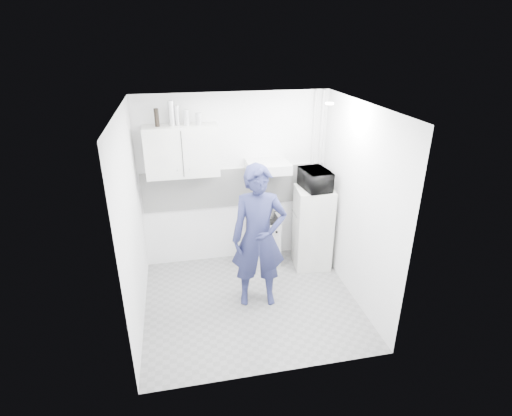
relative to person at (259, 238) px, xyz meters
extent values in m
plane|color=gray|center=(-0.11, -0.03, -0.96)|extent=(2.80, 2.80, 0.00)
plane|color=white|center=(-0.11, -0.03, 1.64)|extent=(2.80, 2.80, 0.00)
plane|color=white|center=(-0.11, 1.22, 0.34)|extent=(2.80, 0.00, 2.80)
plane|color=white|center=(-1.51, -0.03, 0.34)|extent=(0.00, 2.60, 2.60)
plane|color=white|center=(1.29, -0.03, 0.34)|extent=(0.00, 2.60, 2.60)
imported|color=#23274F|center=(0.00, 0.00, 0.00)|extent=(0.75, 0.55, 1.92)
cube|color=silver|center=(0.28, 0.97, -0.59)|extent=(0.46, 0.46, 0.73)
cube|color=white|center=(0.99, 0.74, -0.33)|extent=(0.57, 0.57, 1.27)
cube|color=black|center=(0.28, 0.97, -0.21)|extent=(0.44, 0.44, 0.03)
cylinder|color=silver|center=(0.36, 1.00, -0.15)|extent=(0.17, 0.17, 0.09)
imported|color=black|center=(0.99, 0.74, 0.45)|extent=(0.55, 0.41, 0.29)
cylinder|color=black|center=(-1.15, 1.05, 1.36)|extent=(0.06, 0.06, 0.24)
cylinder|color=silver|center=(-0.96, 1.05, 1.41)|extent=(0.08, 0.08, 0.33)
cylinder|color=silver|center=(-0.89, 1.05, 1.37)|extent=(0.06, 0.06, 0.26)
cylinder|color=silver|center=(-0.77, 1.05, 1.35)|extent=(0.08, 0.08, 0.21)
cylinder|color=silver|center=(-0.61, 1.05, 1.32)|extent=(0.08, 0.08, 0.16)
cube|color=white|center=(-0.86, 1.05, 0.89)|extent=(1.00, 0.35, 0.70)
cube|color=silver|center=(0.34, 0.97, 0.61)|extent=(0.60, 0.50, 0.14)
cube|color=white|center=(-0.11, 1.21, 0.24)|extent=(2.74, 0.03, 0.60)
cylinder|color=silver|center=(1.19, 1.14, 0.34)|extent=(0.05, 0.05, 2.60)
cylinder|color=silver|center=(1.07, 1.14, 0.34)|extent=(0.04, 0.04, 2.60)
cylinder|color=white|center=(0.89, 0.17, 1.61)|extent=(0.10, 0.10, 0.02)
camera|label=1|loc=(-0.94, -4.37, 2.39)|focal=28.00mm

